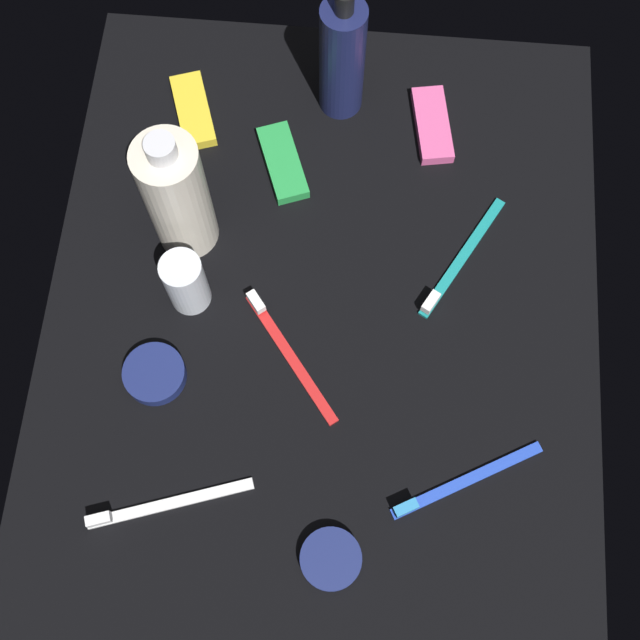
{
  "coord_description": "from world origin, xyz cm",
  "views": [
    {
      "loc": [
        -31.05,
        -2.63,
        90.39
      ],
      "look_at": [
        0.0,
        0.0,
        3.0
      ],
      "focal_mm": 46.62,
      "sensor_mm": 36.0,
      "label": 1
    }
  ],
  "objects": [
    {
      "name": "snack_bar_green",
      "position": [
        20.91,
        6.38,
        0.75
      ],
      "size": [
        11.14,
        7.46,
        1.5
      ],
      "primitive_type": "cube",
      "rotation": [
        0.0,
        0.0,
        0.37
      ],
      "color": "green",
      "rests_on": "ground_plane"
    },
    {
      "name": "snack_bar_pink",
      "position": [
        27.85,
        -11.75,
        0.75
      ],
      "size": [
        10.95,
        5.79,
        1.5
      ],
      "primitive_type": "cube",
      "rotation": [
        0.0,
        0.0,
        0.18
      ],
      "color": "#E55999",
      "rests_on": "ground_plane"
    },
    {
      "name": "cream_tin_right",
      "position": [
        -7.23,
        17.97,
        0.93
      ],
      "size": [
        6.97,
        6.97,
        1.86
      ],
      "primitive_type": "cylinder",
      "color": "navy",
      "rests_on": "ground_plane"
    },
    {
      "name": "deodorant_stick",
      "position": [
        2.68,
        15.32,
        4.4
      ],
      "size": [
        4.7,
        4.7,
        8.8
      ],
      "primitive_type": "cylinder",
      "color": "silver",
      "rests_on": "ground_plane"
    },
    {
      "name": "bodywash_bottle",
      "position": [
        10.86,
        16.71,
        9.17
      ],
      "size": [
        7.16,
        7.16,
        20.05
      ],
      "color": "silver",
      "rests_on": "ground_plane"
    },
    {
      "name": "snack_bar_yellow",
      "position": [
        27.37,
        18.38,
        0.75
      ],
      "size": [
        11.13,
        7.15,
        1.5
      ],
      "primitive_type": "cube",
      "rotation": [
        0.0,
        0.0,
        0.33
      ],
      "color": "yellow",
      "rests_on": "ground_plane"
    },
    {
      "name": "toothbrush_teal",
      "position": [
        9.35,
        -15.56,
        0.61
      ],
      "size": [
        16.27,
        9.89,
        2.1
      ],
      "color": "teal",
      "rests_on": "ground_plane"
    },
    {
      "name": "cream_tin_left",
      "position": [
        -25.44,
        -3.29,
        0.81
      ],
      "size": [
        6.48,
        6.48,
        1.62
      ],
      "primitive_type": "cylinder",
      "color": "navy",
      "rests_on": "ground_plane"
    },
    {
      "name": "toothbrush_red",
      "position": [
        -2.93,
        3.66,
        0.61
      ],
      "size": [
        15.0,
        11.92,
        2.1
      ],
      "color": "red",
      "rests_on": "ground_plane"
    },
    {
      "name": "lotion_bottle",
      "position": [
        30.85,
        0.41,
        8.66
      ],
      "size": [
        5.43,
        5.43,
        19.59
      ],
      "color": "#181E4B",
      "rests_on": "ground_plane"
    },
    {
      "name": "ground_plane",
      "position": [
        0.0,
        0.0,
        -0.6
      ],
      "size": [
        84.0,
        64.0,
        1.2
      ],
      "primitive_type": "cube",
      "color": "black"
    },
    {
      "name": "toothbrush_blue",
      "position": [
        -16.53,
        -16.32,
        0.61
      ],
      "size": [
        9.77,
        16.33,
        2.1
      ],
      "color": "blue",
      "rests_on": "ground_plane"
    },
    {
      "name": "toothbrush_white",
      "position": [
        -21.49,
        15.28,
        0.61
      ],
      "size": [
        6.9,
        17.44,
        2.1
      ],
      "color": "white",
      "rests_on": "ground_plane"
    }
  ]
}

